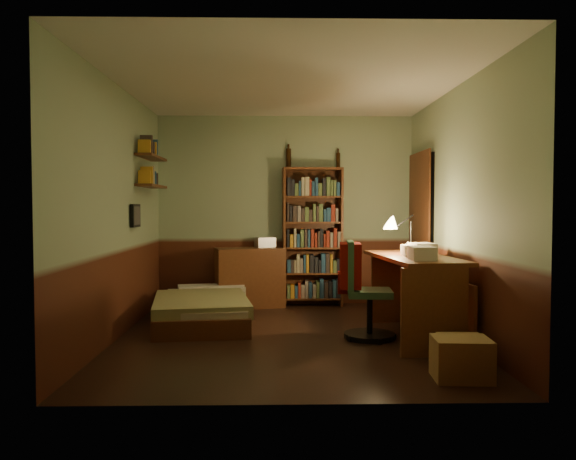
{
  "coord_description": "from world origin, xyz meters",
  "views": [
    {
      "loc": [
        -0.13,
        -5.77,
        1.35
      ],
      "look_at": [
        0.0,
        0.25,
        1.1
      ],
      "focal_mm": 35.0,
      "sensor_mm": 36.0,
      "label": 1
    }
  ],
  "objects_px": {
    "bed": "(203,299)",
    "bookshelf": "(312,237)",
    "cardboard_box_a": "(461,359)",
    "cardboard_box_b": "(461,351)",
    "mini_stereo": "(265,242)",
    "desk": "(413,296)",
    "office_chair": "(370,285)",
    "desk_lamp": "(411,228)",
    "dresser": "(250,277)"
  },
  "relations": [
    {
      "from": "dresser",
      "to": "cardboard_box_a",
      "type": "relative_size",
      "value": 2.07
    },
    {
      "from": "mini_stereo",
      "to": "desk",
      "type": "bearing_deg",
      "value": -70.75
    },
    {
      "from": "bed",
      "to": "desk",
      "type": "bearing_deg",
      "value": -25.57
    },
    {
      "from": "cardboard_box_a",
      "to": "mini_stereo",
      "type": "bearing_deg",
      "value": 115.47
    },
    {
      "from": "mini_stereo",
      "to": "office_chair",
      "type": "bearing_deg",
      "value": -80.74
    },
    {
      "from": "bed",
      "to": "bookshelf",
      "type": "relative_size",
      "value": 0.98
    },
    {
      "from": "office_chair",
      "to": "cardboard_box_a",
      "type": "relative_size",
      "value": 2.55
    },
    {
      "from": "mini_stereo",
      "to": "dresser",
      "type": "bearing_deg",
      "value": -168.46
    },
    {
      "from": "bed",
      "to": "cardboard_box_b",
      "type": "distance_m",
      "value": 3.06
    },
    {
      "from": "desk",
      "to": "office_chair",
      "type": "xyz_separation_m",
      "value": [
        -0.46,
        -0.06,
        0.13
      ]
    },
    {
      "from": "dresser",
      "to": "mini_stereo",
      "type": "height_order",
      "value": "mini_stereo"
    },
    {
      "from": "dresser",
      "to": "cardboard_box_a",
      "type": "distance_m",
      "value": 3.71
    },
    {
      "from": "desk_lamp",
      "to": "cardboard_box_b",
      "type": "distance_m",
      "value": 1.74
    },
    {
      "from": "desk_lamp",
      "to": "office_chair",
      "type": "relative_size",
      "value": 0.5
    },
    {
      "from": "mini_stereo",
      "to": "desk",
      "type": "height_order",
      "value": "mini_stereo"
    },
    {
      "from": "bookshelf",
      "to": "desk",
      "type": "distance_m",
      "value": 2.16
    },
    {
      "from": "cardboard_box_a",
      "to": "dresser",
      "type": "bearing_deg",
      "value": 119.15
    },
    {
      "from": "desk_lamp",
      "to": "office_chair",
      "type": "height_order",
      "value": "desk_lamp"
    },
    {
      "from": "desk_lamp",
      "to": "bed",
      "type": "bearing_deg",
      "value": 146.69
    },
    {
      "from": "desk",
      "to": "desk_lamp",
      "type": "height_order",
      "value": "desk_lamp"
    },
    {
      "from": "bed",
      "to": "desk",
      "type": "xyz_separation_m",
      "value": [
        2.27,
        -0.79,
        0.15
      ]
    },
    {
      "from": "bed",
      "to": "desk_lamp",
      "type": "distance_m",
      "value": 2.52
    },
    {
      "from": "mini_stereo",
      "to": "office_chair",
      "type": "xyz_separation_m",
      "value": [
        1.11,
        -1.98,
        -0.31
      ]
    },
    {
      "from": "bookshelf",
      "to": "desk_lamp",
      "type": "relative_size",
      "value": 3.39
    },
    {
      "from": "bookshelf",
      "to": "mini_stereo",
      "type": "bearing_deg",
      "value": 172.4
    },
    {
      "from": "bookshelf",
      "to": "desk_lamp",
      "type": "height_order",
      "value": "bookshelf"
    },
    {
      "from": "mini_stereo",
      "to": "desk_lamp",
      "type": "height_order",
      "value": "desk_lamp"
    },
    {
      "from": "mini_stereo",
      "to": "cardboard_box_a",
      "type": "bearing_deg",
      "value": -84.51
    },
    {
      "from": "office_chair",
      "to": "desk",
      "type": "bearing_deg",
      "value": 12.2
    },
    {
      "from": "dresser",
      "to": "cardboard_box_b",
      "type": "xyz_separation_m",
      "value": [
        1.92,
        -2.87,
        -0.27
      ]
    },
    {
      "from": "mini_stereo",
      "to": "cardboard_box_b",
      "type": "distance_m",
      "value": 3.53
    },
    {
      "from": "dresser",
      "to": "desk",
      "type": "height_order",
      "value": "desk"
    },
    {
      "from": "office_chair",
      "to": "cardboard_box_b",
      "type": "distance_m",
      "value": 1.26
    },
    {
      "from": "bed",
      "to": "cardboard_box_b",
      "type": "height_order",
      "value": "bed"
    },
    {
      "from": "bed",
      "to": "desk_lamp",
      "type": "xyz_separation_m",
      "value": [
        2.33,
        -0.43,
        0.85
      ]
    },
    {
      "from": "desk_lamp",
      "to": "office_chair",
      "type": "distance_m",
      "value": 0.88
    },
    {
      "from": "bed",
      "to": "cardboard_box_b",
      "type": "bearing_deg",
      "value": -43.93
    },
    {
      "from": "bed",
      "to": "mini_stereo",
      "type": "xyz_separation_m",
      "value": [
        0.7,
        1.13,
        0.59
      ]
    },
    {
      "from": "dresser",
      "to": "office_chair",
      "type": "distance_m",
      "value": 2.28
    },
    {
      "from": "bed",
      "to": "bookshelf",
      "type": "bearing_deg",
      "value": 32.73
    },
    {
      "from": "desk",
      "to": "cardboard_box_b",
      "type": "relative_size",
      "value": 4.3
    },
    {
      "from": "mini_stereo",
      "to": "bookshelf",
      "type": "distance_m",
      "value": 0.65
    },
    {
      "from": "cardboard_box_b",
      "to": "cardboard_box_a",
      "type": "bearing_deg",
      "value": -108.31
    },
    {
      "from": "bed",
      "to": "mini_stereo",
      "type": "bearing_deg",
      "value": 51.92
    },
    {
      "from": "desk",
      "to": "cardboard_box_a",
      "type": "relative_size",
      "value": 3.64
    },
    {
      "from": "desk_lamp",
      "to": "office_chair",
      "type": "bearing_deg",
      "value": -164.13
    },
    {
      "from": "cardboard_box_a",
      "to": "cardboard_box_b",
      "type": "height_order",
      "value": "cardboard_box_a"
    },
    {
      "from": "bookshelf",
      "to": "cardboard_box_a",
      "type": "xyz_separation_m",
      "value": [
        0.95,
        -3.32,
        -0.78
      ]
    },
    {
      "from": "bed",
      "to": "desk",
      "type": "relative_size",
      "value": 1.17
    },
    {
      "from": "bed",
      "to": "mini_stereo",
      "type": "height_order",
      "value": "mini_stereo"
    }
  ]
}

